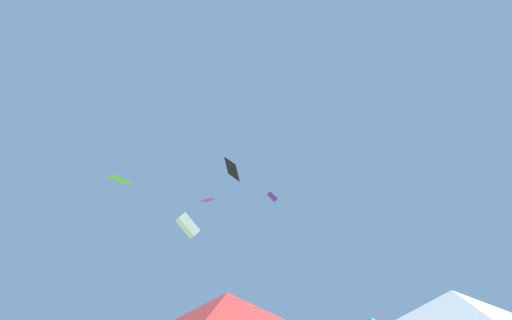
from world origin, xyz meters
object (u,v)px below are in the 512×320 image
Objects in this scene: kite_lime_diamond at (121,179)px; kite_white_box at (188,225)px; kite_purple_box at (272,197)px; canopy_tent_white at (457,311)px; kite_black_diamond at (234,169)px; canopy_tent_red at (227,311)px; kite_magenta_diamond at (208,200)px.

kite_lime_diamond is 1.00× the size of kite_white_box.
kite_purple_box is at bearing 63.89° from kite_lime_diamond.
kite_lime_diamond reaches higher than canopy_tent_white.
kite_lime_diamond is 4.22m from kite_white_box.
kite_black_diamond is at bearing -29.28° from kite_lime_diamond.
kite_white_box reaches higher than canopy_tent_red.
kite_black_diamond is at bearing -175.64° from canopy_tent_white.
kite_lime_diamond reaches higher than canopy_tent_red.
kite_lime_diamond is 1.58× the size of kite_black_diamond.
kite_white_box is (3.39, 0.99, -2.30)m from kite_lime_diamond.
kite_lime_diamond is 1.29× the size of kite_purple_box.
canopy_tent_red is at bearing 106.61° from kite_black_diamond.
canopy_tent_red is at bearing -22.72° from kite_lime_diamond.
kite_black_diamond reaches higher than canopy_tent_red.
canopy_tent_white is 3.08× the size of kite_lime_diamond.
kite_purple_box is 13.46m from kite_white_box.
canopy_tent_white is 11.45m from kite_white_box.
kite_purple_box is at bearing -43.39° from kite_magenta_diamond.
canopy_tent_white is 20.33m from kite_purple_box.
canopy_tent_red is 18.53m from kite_purple_box.
canopy_tent_white is at bearing -66.53° from kite_purple_box.
kite_magenta_diamond is 1.33× the size of kite_lime_diamond.
canopy_tent_red is 6.36m from kite_white_box.
kite_black_diamond is (-6.35, -0.49, 4.71)m from canopy_tent_white.
kite_black_diamond is at bearing -70.33° from kite_magenta_diamond.
kite_lime_diamond is at bearing 165.93° from canopy_tent_white.
kite_lime_diamond is at bearing -116.11° from kite_purple_box.
kite_lime_diamond is (-6.38, 2.67, 6.56)m from canopy_tent_red.
kite_white_box is at bearing -74.70° from kite_magenta_diamond.
kite_magenta_diamond is 27.11m from kite_black_diamond.
kite_magenta_diamond is at bearing 109.81° from canopy_tent_red.
canopy_tent_white is at bearing 4.36° from kite_black_diamond.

